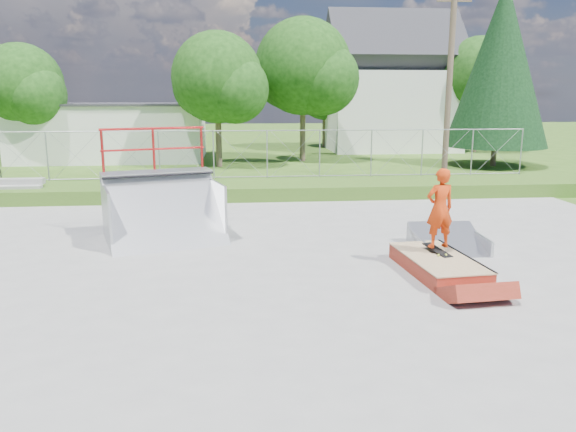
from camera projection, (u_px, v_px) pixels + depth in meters
name	position (u px, v px, depth m)	size (l,w,h in m)	color
ground	(298.00, 280.00, 11.19)	(120.00, 120.00, 0.00)	#365B1A
concrete_pad	(298.00, 279.00, 11.18)	(20.00, 16.00, 0.04)	gray
grass_berm	(269.00, 189.00, 20.37)	(24.00, 3.00, 0.50)	#365B1A
grind_box	(438.00, 265.00, 11.49)	(1.41, 2.58, 0.37)	maroon
quarter_pipe	(163.00, 187.00, 13.78)	(2.77, 2.34, 2.77)	#ACAEB4
flat_bank_ramp	(448.00, 240.00, 13.24)	(1.57, 1.67, 0.48)	#ACAEB4
skateboard	(437.00, 251.00, 11.74)	(0.22, 0.80, 0.02)	black
skater	(440.00, 212.00, 11.56)	(0.61, 0.40, 1.66)	red
concrete_stairs	(17.00, 192.00, 18.77)	(1.50, 1.60, 0.80)	gray
chain_link_fence	(267.00, 154.00, 21.10)	(20.00, 0.06, 1.80)	#919499
utility_building_flat	(113.00, 132.00, 31.52)	(10.00, 6.00, 3.00)	silver
gable_house	(391.00, 90.00, 36.49)	(8.40, 6.08, 8.94)	silver
utility_pole	(449.00, 84.00, 22.70)	(0.24, 0.24, 8.00)	brown
tree_left_near	(222.00, 81.00, 27.46)	(4.76, 4.48, 6.65)	brown
tree_center	(309.00, 70.00, 29.68)	(5.44, 5.12, 7.60)	brown
tree_left_far	(25.00, 88.00, 28.56)	(4.42, 4.16, 6.18)	brown
tree_right_far	(484.00, 79.00, 34.71)	(5.10, 4.80, 7.12)	brown
tree_back_mid	(329.00, 94.00, 37.99)	(4.08, 3.84, 5.70)	brown
conifer_tree	(501.00, 64.00, 27.76)	(5.04, 5.04, 9.10)	brown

